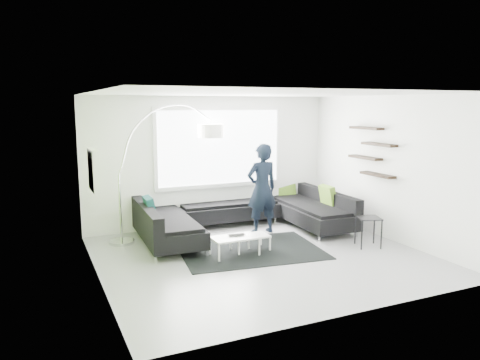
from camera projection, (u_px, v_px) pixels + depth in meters
name	position (u px, v px, depth m)	size (l,w,h in m)	color
ground	(262.00, 256.00, 8.16)	(5.50, 5.50, 0.00)	gray
room_shell	(260.00, 152.00, 8.08)	(5.54, 5.04, 2.82)	white
sectional_sofa	(241.00, 214.00, 9.62)	(4.26, 2.74, 0.90)	black
rug	(250.00, 250.00, 8.49)	(2.51, 1.83, 0.01)	black
coffee_table	(243.00, 244.00, 8.32)	(1.04, 0.60, 0.34)	silver
arc_lamp	(119.00, 175.00, 8.72)	(2.48, 1.06, 2.64)	silver
side_table	(368.00, 232.00, 8.68)	(0.41, 0.41, 0.56)	black
person	(262.00, 189.00, 9.53)	(0.69, 0.47, 1.84)	black
laptop	(237.00, 236.00, 8.18)	(0.31, 0.21, 0.02)	black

